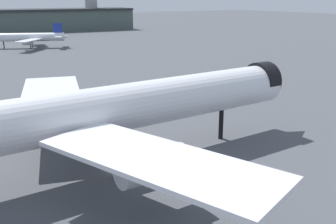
# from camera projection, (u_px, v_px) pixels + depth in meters

# --- Properties ---
(ground) EXTENTS (900.00, 900.00, 0.00)m
(ground) POSITION_uv_depth(u_px,v_px,m) (122.00, 173.00, 53.42)
(ground) COLOR #4C4F54
(airliner_near_gate) EXTENTS (65.71, 60.18, 18.75)m
(airliner_near_gate) POSITION_uv_depth(u_px,v_px,m) (119.00, 109.00, 53.95)
(airliner_near_gate) COLOR white
(airliner_near_gate) RESTS_ON ground
(airliner_far_taxiway) EXTENTS (35.15, 31.47, 11.05)m
(airliner_far_taxiway) POSITION_uv_depth(u_px,v_px,m) (28.00, 37.00, 178.24)
(airliner_far_taxiway) COLOR silver
(airliner_far_taxiway) RESTS_ON ground
(baggage_tug_wing) EXTENTS (2.59, 3.51, 1.85)m
(baggage_tug_wing) POSITION_uv_depth(u_px,v_px,m) (97.00, 96.00, 90.59)
(baggage_tug_wing) COLOR black
(baggage_tug_wing) RESTS_ON ground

